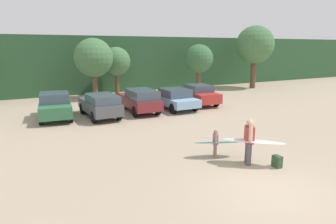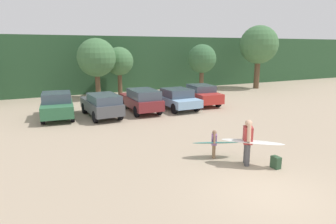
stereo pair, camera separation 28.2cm
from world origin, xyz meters
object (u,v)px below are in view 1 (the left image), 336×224
(parked_car_red, at_px, (198,94))
(parked_car_sky_blue, at_px, (175,98))
(person_child, at_px, (215,142))
(backpack_dropped, at_px, (277,161))
(surfboard_white, at_px, (254,141))
(person_adult, at_px, (249,139))
(parked_car_forest_green, at_px, (55,105))
(surfboard_teal, at_px, (217,142))
(parked_car_maroon, at_px, (140,100))
(parked_car_dark_gray, at_px, (100,105))

(parked_car_red, bearing_deg, parked_car_sky_blue, 112.99)
(person_child, height_order, backpack_dropped, person_child)
(parked_car_red, relative_size, surfboard_white, 2.14)
(person_child, height_order, surfboard_white, person_child)
(parked_car_red, height_order, person_adult, person_adult)
(parked_car_forest_green, height_order, backpack_dropped, parked_car_forest_green)
(person_adult, height_order, surfboard_white, person_adult)
(person_adult, relative_size, surfboard_teal, 0.90)
(parked_car_maroon, distance_m, person_child, 9.30)
(parked_car_forest_green, bearing_deg, parked_car_red, -84.81)
(parked_car_forest_green, bearing_deg, backpack_dropped, -145.79)
(person_adult, relative_size, person_child, 1.54)
(surfboard_white, relative_size, surfboard_teal, 1.10)
(surfboard_teal, bearing_deg, surfboard_white, 144.69)
(parked_car_maroon, height_order, parked_car_red, parked_car_maroon)
(parked_car_dark_gray, bearing_deg, person_child, -167.42)
(parked_car_forest_green, relative_size, parked_car_dark_gray, 0.98)
(parked_car_dark_gray, height_order, surfboard_white, parked_car_dark_gray)
(parked_car_forest_green, xyz_separation_m, surfboard_white, (5.96, -11.25, 0.09))
(parked_car_forest_green, distance_m, person_child, 11.21)
(parked_car_dark_gray, bearing_deg, parked_car_sky_blue, -90.92)
(backpack_dropped, bearing_deg, parked_car_dark_gray, 110.09)
(parked_car_red, height_order, surfboard_white, parked_car_red)
(surfboard_teal, height_order, backpack_dropped, surfboard_teal)
(parked_car_dark_gray, bearing_deg, parked_car_maroon, -86.66)
(parked_car_maroon, xyz_separation_m, parked_car_sky_blue, (2.66, -0.11, -0.09))
(parked_car_forest_green, distance_m, parked_car_red, 10.62)
(parked_car_forest_green, height_order, person_adult, person_adult)
(person_adult, distance_m, person_child, 1.40)
(parked_car_forest_green, relative_size, parked_car_sky_blue, 1.00)
(person_adult, bearing_deg, person_child, -24.56)
(parked_car_sky_blue, distance_m, person_adult, 10.56)
(parked_car_sky_blue, height_order, parked_car_red, parked_car_red)
(surfboard_teal, bearing_deg, person_adult, 143.61)
(parked_car_dark_gray, xyz_separation_m, person_adult, (3.23, -10.12, 0.16))
(surfboard_teal, bearing_deg, parked_car_red, -95.88)
(parked_car_red, xyz_separation_m, surfboard_white, (-4.66, -11.25, 0.13))
(person_adult, bearing_deg, parked_car_red, -80.29)
(surfboard_white, distance_m, surfboard_teal, 1.50)
(parked_car_forest_green, bearing_deg, parked_car_sky_blue, -90.44)
(parked_car_sky_blue, relative_size, person_child, 3.74)
(surfboard_white, bearing_deg, backpack_dropped, 177.32)
(parked_car_red, height_order, surfboard_teal, parked_car_red)
(parked_car_maroon, bearing_deg, parked_car_dark_gray, 97.41)
(parked_car_dark_gray, bearing_deg, surfboard_white, -164.93)
(parked_car_maroon, bearing_deg, surfboard_white, -176.09)
(person_child, bearing_deg, person_adult, 155.44)
(surfboard_teal, bearing_deg, backpack_dropped, 149.75)
(parked_car_forest_green, height_order, person_child, parked_car_forest_green)
(parked_car_red, bearing_deg, parked_car_maroon, 102.95)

